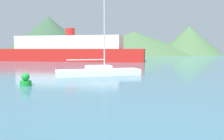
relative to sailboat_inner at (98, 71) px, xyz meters
name	(u,v)px	position (x,y,z in m)	size (l,w,h in m)	color
sailboat_inner	(98,71)	(0.00, 0.00, 0.00)	(7.54, 5.73, 10.95)	white
ferry_distant	(70,50)	(-13.99, 21.76, 1.78)	(30.65, 10.59, 6.58)	red
buoy_marker	(26,81)	(-2.56, -6.83, -0.07)	(0.73, 0.73, 0.84)	green
hill_west	(49,36)	(-46.40, 65.02, 7.79)	(38.67, 38.67, 16.40)	#38563D
hill_central	(134,43)	(-11.28, 76.90, 4.59)	(54.16, 54.16, 10.01)	#476B42
hill_east	(189,40)	(11.62, 77.14, 5.53)	(26.02, 26.02, 11.88)	#476B42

